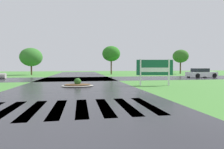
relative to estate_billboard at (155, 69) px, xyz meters
The scene contains 7 objects.
asphalt_roadway 6.88m from the estate_billboard, behind, with size 9.22×80.00×0.01m, color #2B2B30.
asphalt_cross_road 11.57m from the estate_billboard, 125.38° to the left, with size 90.00×8.29×0.01m, color #2B2B30.
crosswalk_stripes 9.95m from the estate_billboard, 132.47° to the right, with size 6.75×3.33×0.01m.
estate_billboard is the anchor object (origin of this frame).
median_island 6.61m from the estate_billboard, behind, with size 2.57×1.81×0.68m.
car_silver_hatch 14.70m from the estate_billboard, 39.41° to the left, with size 4.54×2.41×1.34m.
background_treeline 26.36m from the estate_billboard, 121.74° to the left, with size 48.52×5.61×5.87m.
Camera 1 is at (0.41, -3.33, 1.62)m, focal length 28.69 mm.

